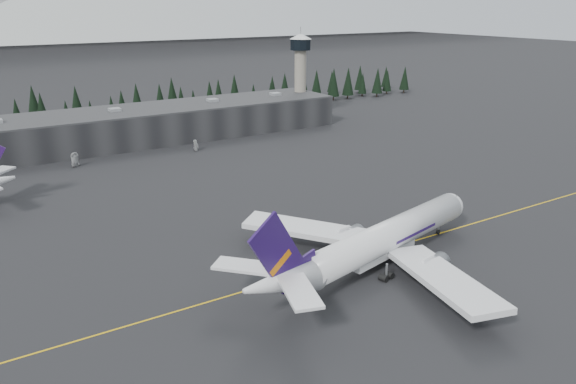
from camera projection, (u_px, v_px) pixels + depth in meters
ground at (339, 258)px, 118.20m from camera, size 1400.00×1400.00×0.00m
taxiline at (345, 262)px, 116.59m from camera, size 400.00×0.40×0.02m
terminal at (142, 125)px, 216.16m from camera, size 160.00×30.00×12.60m
control_tower at (300, 67)px, 251.08m from camera, size 10.00×10.00×37.70m
treeline at (115, 107)px, 245.37m from camera, size 360.00×20.00×15.00m
jet_main at (372, 244)px, 111.39m from camera, size 66.29×60.53×19.77m
gse_vehicle_a at (75, 165)px, 183.45m from camera, size 3.39×5.30×1.36m
gse_vehicle_b at (196, 149)px, 203.25m from camera, size 4.21×1.77×1.42m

